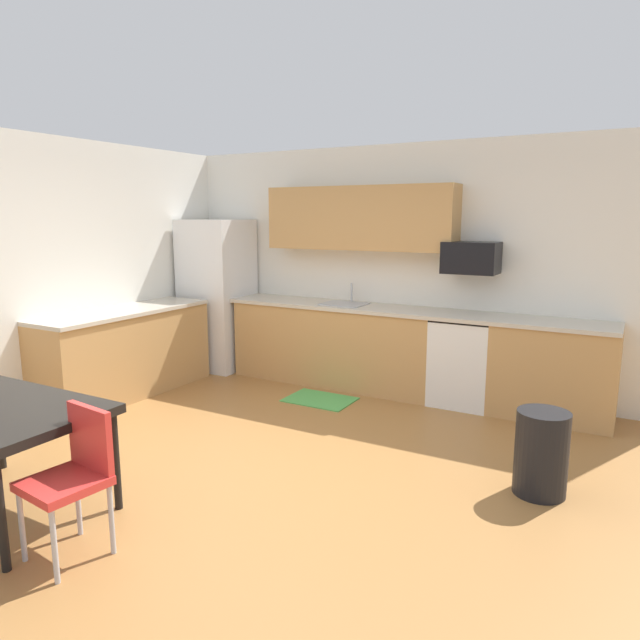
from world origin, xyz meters
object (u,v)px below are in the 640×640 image
object	(u,v)px
refrigerator	(217,295)
oven_range	(464,361)
chair_near_table	(75,470)
trash_bin	(541,453)
microwave	(471,258)

from	to	relation	value
refrigerator	oven_range	world-z (taller)	refrigerator
oven_range	chair_near_table	xyz separation A→B (m)	(-1.19, -3.75, 0.05)
oven_range	trash_bin	size ratio (longest dim) A/B	1.52
chair_near_table	trash_bin	size ratio (longest dim) A/B	1.42
microwave	trash_bin	distance (m)	2.39
oven_range	trash_bin	distance (m)	1.98
refrigerator	chair_near_table	world-z (taller)	refrigerator
oven_range	microwave	xyz separation A→B (m)	(0.00, 0.10, 1.05)
refrigerator	chair_near_table	size ratio (longest dim) A/B	2.21
refrigerator	trash_bin	bearing A→B (deg)	-21.21
refrigerator	chair_near_table	xyz separation A→B (m)	(1.96, -3.67, -0.44)
trash_bin	microwave	bearing A→B (deg)	119.48
microwave	trash_bin	world-z (taller)	microwave
chair_near_table	trash_bin	xyz separation A→B (m)	(2.21, 2.05, -0.20)
refrigerator	microwave	world-z (taller)	refrigerator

